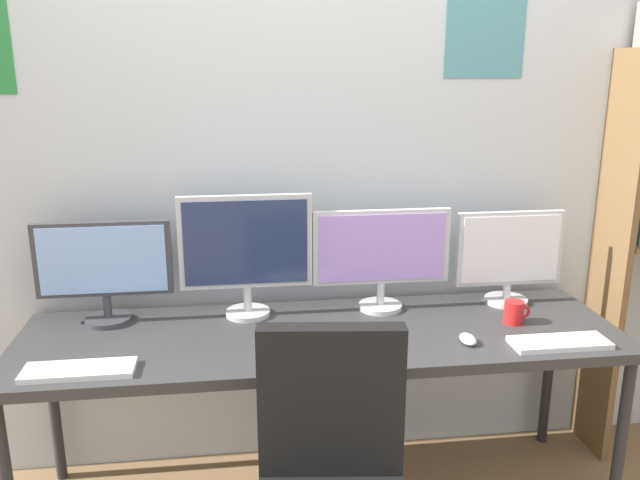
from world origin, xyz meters
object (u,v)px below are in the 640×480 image
(monitor_center_left, at_px, (246,249))
(coffee_mug, at_px, (514,312))
(keyboard_center, at_px, (331,356))
(desk, at_px, (322,344))
(computer_mouse, at_px, (468,339))
(monitor_far_left, at_px, (104,266))
(keyboard_left, at_px, (79,370))
(monitor_center_right, at_px, (381,253))
(monitor_far_right, at_px, (509,255))
(keyboard_right, at_px, (560,343))

(monitor_center_left, bearing_deg, coffee_mug, -12.00)
(monitor_center_left, relative_size, keyboard_center, 1.53)
(desk, height_order, computer_mouse, computer_mouse)
(monitor_far_left, height_order, keyboard_center, monitor_far_left)
(desk, height_order, keyboard_left, keyboard_left)
(desk, height_order, monitor_far_left, monitor_far_left)
(monitor_far_left, bearing_deg, keyboard_left, -92.29)
(monitor_center_left, height_order, monitor_center_right, monitor_center_left)
(monitor_center_right, bearing_deg, monitor_center_left, 180.00)
(monitor_far_right, xyz_separation_m, keyboard_right, (0.02, -0.44, -0.20))
(keyboard_center, xyz_separation_m, computer_mouse, (0.52, 0.06, 0.01))
(keyboard_right, xyz_separation_m, coffee_mug, (-0.08, 0.22, 0.04))
(keyboard_right, height_order, coffee_mug, coffee_mug)
(keyboard_left, distance_m, keyboard_center, 0.84)
(keyboard_center, relative_size, keyboard_right, 0.97)
(keyboard_center, relative_size, computer_mouse, 3.57)
(monitor_far_left, distance_m, keyboard_center, 0.96)
(monitor_far_right, distance_m, keyboard_center, 0.96)
(computer_mouse, bearing_deg, keyboard_right, -10.56)
(monitor_center_left, relative_size, monitor_far_right, 1.16)
(monitor_far_left, xyz_separation_m, monitor_far_right, (1.64, -0.00, -0.02))
(desk, relative_size, computer_mouse, 23.80)
(monitor_center_left, height_order, keyboard_right, monitor_center_left)
(keyboard_left, distance_m, coffee_mug, 1.62)
(computer_mouse, bearing_deg, monitor_center_left, 154.20)
(coffee_mug, bearing_deg, monitor_center_left, 168.00)
(desk, height_order, keyboard_center, keyboard_center)
(monitor_center_right, xyz_separation_m, monitor_far_right, (0.55, -0.00, -0.03))
(monitor_center_right, relative_size, monitor_far_right, 1.24)
(keyboard_left, bearing_deg, keyboard_right, 0.00)
(keyboard_center, height_order, computer_mouse, computer_mouse)
(keyboard_center, bearing_deg, monitor_far_left, 151.73)
(monitor_far_left, distance_m, monitor_center_right, 1.10)
(keyboard_right, relative_size, computer_mouse, 3.69)
(monitor_center_left, xyz_separation_m, computer_mouse, (0.79, -0.38, -0.26))
(keyboard_center, bearing_deg, keyboard_right, 0.00)
(monitor_far_right, xyz_separation_m, keyboard_left, (-1.66, -0.44, -0.20))
(monitor_far_right, height_order, keyboard_right, monitor_far_right)
(keyboard_center, height_order, keyboard_right, same)
(coffee_mug, bearing_deg, computer_mouse, -146.76)
(monitor_center_right, height_order, keyboard_left, monitor_center_right)
(desk, xyz_separation_m, computer_mouse, (0.52, -0.17, 0.07))
(monitor_center_right, distance_m, keyboard_center, 0.57)
(desk, bearing_deg, monitor_center_left, 142.24)
(monitor_center_left, xyz_separation_m, keyboard_left, (-0.57, -0.44, -0.27))
(desk, distance_m, coffee_mug, 0.77)
(computer_mouse, xyz_separation_m, coffee_mug, (0.25, 0.16, 0.03))
(desk, xyz_separation_m, keyboard_left, (-0.84, -0.23, 0.06))
(monitor_far_left, height_order, keyboard_left, monitor_far_left)
(desk, height_order, monitor_center_left, monitor_center_left)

